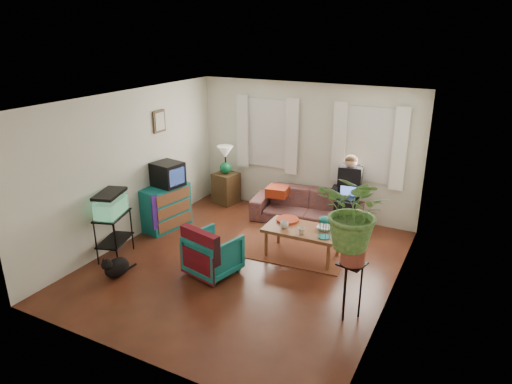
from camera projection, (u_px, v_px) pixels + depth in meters
The scene contains 31 objects.
floor at pixel (244, 264), 7.30m from camera, with size 4.50×5.00×0.01m, color #4F2B14.
ceiling at pixel (243, 101), 6.41m from camera, with size 4.50×5.00×0.01m, color white.
wall_back at pixel (305, 150), 8.94m from camera, with size 4.50×0.01×2.60m, color silver.
wall_front at pixel (128, 258), 4.77m from camera, with size 4.50×0.01×2.60m, color silver.
wall_left at pixel (129, 167), 7.83m from camera, with size 0.01×5.00×2.60m, color silver.
wall_right at pixel (396, 215), 5.88m from camera, with size 0.01×5.00×2.60m, color silver.
window_left at pixel (268, 133), 9.18m from camera, with size 1.08×0.04×1.38m, color white.
window_right at pixel (370, 145), 8.29m from camera, with size 1.08×0.04×1.38m, color white.
curtains_left at pixel (267, 134), 9.11m from camera, with size 1.36×0.06×1.50m, color white.
curtains_right at pixel (368, 146), 8.22m from camera, with size 1.36×0.06×1.50m, color white.
picture_frame at pixel (160, 121), 8.30m from camera, with size 0.04×0.32×0.40m, color #3D2616.
area_rug at pixel (291, 243), 7.98m from camera, with size 2.00×1.60×0.01m, color brown.
sofa at pixel (307, 202), 8.75m from camera, with size 2.10×0.83×0.82m, color brown.
seated_person at pixel (348, 196), 8.45m from camera, with size 0.53×0.65×1.25m, color black, non-canonical shape.
side_table at pixel (226, 188), 9.73m from camera, with size 0.45×0.45×0.66m, color #382815.
table_lamp at pixel (225, 161), 9.52m from camera, with size 0.34×0.34×0.60m, color white, non-canonical shape.
dresser at pixel (166, 207), 8.50m from camera, with size 0.45×0.91×0.82m, color navy.
crt_tv at pixel (168, 174), 8.34m from camera, with size 0.50×0.45×0.44m, color black.
aquarium_stand at pixel (114, 236), 7.41m from camera, with size 0.37×0.67×0.75m, color black.
aquarium at pixel (111, 203), 7.22m from camera, with size 0.33×0.61×0.39m, color #7FD899.
black_cat at pixel (117, 266), 6.88m from camera, with size 0.29×0.44×0.37m, color black.
armchair at pixel (213, 252), 6.93m from camera, with size 0.69×0.65×0.71m, color #116468.
serape_throw at pixel (199, 249), 6.68m from camera, with size 0.72×0.17×0.59m, color #9E0A0A.
coffee_table at pixel (302, 242), 7.46m from camera, with size 1.21×0.66×0.50m, color brown.
cup_a at pixel (284, 225), 7.38m from camera, with size 0.14×0.14×0.11m, color white.
cup_b at pixel (301, 231), 7.17m from camera, with size 0.11×0.11×0.10m, color beige.
bowl at pixel (324, 228), 7.32m from camera, with size 0.24×0.24×0.06m, color white.
snack_tray at pixel (288, 220), 7.65m from camera, with size 0.38×0.38×0.04m, color #B21414.
birdcage at pixel (325, 227), 7.00m from camera, with size 0.20×0.20×0.35m, color #115B6B, non-canonical shape.
plant_stand at pixel (350, 290), 5.87m from camera, with size 0.33×0.33×0.78m, color black.
potted_plant at pixel (355, 224), 5.55m from camera, with size 0.89×0.77×0.99m, color #599947.
Camera 1 is at (3.14, -5.64, 3.59)m, focal length 32.00 mm.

